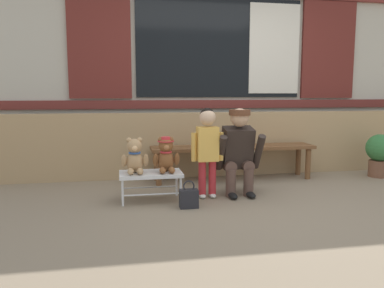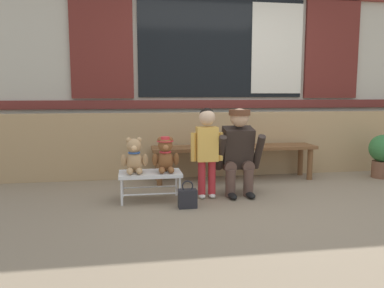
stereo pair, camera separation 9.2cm
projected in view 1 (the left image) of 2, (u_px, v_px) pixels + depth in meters
name	position (u px, v px, depth m)	size (l,w,h in m)	color
ground_plane	(263.00, 202.00, 3.96)	(60.00, 60.00, 0.00)	#84725B
brick_low_wall	(227.00, 143.00, 5.29)	(6.77, 0.25, 0.85)	tan
shop_facade	(218.00, 53.00, 5.63)	(6.91, 0.26, 3.37)	#B7B2A3
wooden_bench_long	(233.00, 151.00, 4.94)	(2.10, 0.40, 0.44)	brown
small_display_bench	(151.00, 175.00, 3.98)	(0.64, 0.36, 0.30)	silver
teddy_bear_plain	(135.00, 157.00, 3.93)	(0.28, 0.26, 0.36)	tan
teddy_bear_with_hat	(166.00, 155.00, 3.98)	(0.28, 0.27, 0.36)	brown
child_standing	(207.00, 143.00, 4.05)	(0.35, 0.18, 0.96)	#B7282D
adult_crouching	(239.00, 151.00, 4.21)	(0.50, 0.49, 0.95)	brown
handbag_on_ground	(189.00, 198.00, 3.75)	(0.18, 0.11, 0.27)	#232328
potted_plant	(380.00, 153.00, 5.12)	(0.36, 0.36, 0.57)	brown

